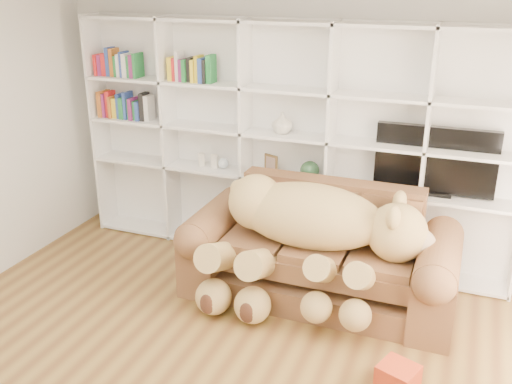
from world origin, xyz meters
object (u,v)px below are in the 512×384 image
at_px(gift_box, 398,378).
at_px(tv, 435,161).
at_px(teddy_bear, 307,231).
at_px(sofa, 320,257).

bearing_deg(gift_box, tv, 90.40).
distance_m(teddy_bear, gift_box, 1.42).
xyz_separation_m(sofa, gift_box, (0.87, -1.07, -0.28)).
bearing_deg(tv, sofa, -140.18).
height_order(gift_box, tv, tv).
height_order(sofa, teddy_bear, teddy_bear).
relative_size(teddy_bear, gift_box, 7.52).
distance_m(sofa, tv, 1.38).
xyz_separation_m(sofa, tv, (0.86, 0.72, 0.80)).
xyz_separation_m(gift_box, tv, (-0.01, 1.78, 1.08)).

